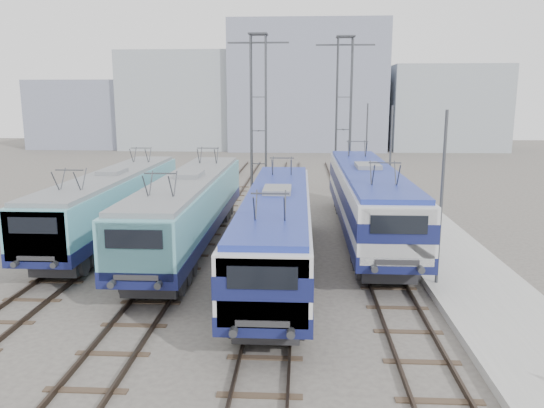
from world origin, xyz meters
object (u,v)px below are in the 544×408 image
Objects in this scene: locomotive_center_right at (277,224)px; mast_rear at (366,146)px; locomotive_far_right at (367,195)px; mast_mid at (390,164)px; locomotive_far_left at (112,199)px; locomotive_center_left at (189,205)px; catenary_tower_east at (344,108)px; mast_front at (441,203)px; catenary_tower_west at (259,109)px.

mast_rear reaches higher than locomotive_center_right.
locomotive_far_right is at bearing 53.34° from locomotive_center_right.
locomotive_far_left is at bearing -161.71° from mast_mid.
locomotive_center_left is 5.75m from locomotive_center_right.
catenary_tower_east reaches higher than mast_rear.
locomotive_far_left is 0.99× the size of locomotive_center_right.
locomotive_far_left is at bearing -131.32° from catenary_tower_east.
locomotive_far_left is 2.45× the size of mast_front.
locomotive_far_right is 14.99m from catenary_tower_east.
locomotive_center_left is 1.48× the size of catenary_tower_west.
locomotive_center_right is 23.33m from mast_rear.
mast_mid is (1.85, 4.37, 1.12)m from locomotive_far_right.
mast_mid reaches higher than locomotive_far_left.
locomotive_center_left is 15.64m from catenary_tower_west.
locomotive_far_right is at bearing 15.28° from locomotive_center_left.
locomotive_far_right is 2.68× the size of mast_rear.
locomotive_far_right reaches higher than locomotive_center_left.
locomotive_center_left is 12.09m from mast_front.
locomotive_far_left is 0.92× the size of locomotive_far_right.
mast_rear reaches higher than locomotive_far_right.
locomotive_center_right reaches higher than locomotive_far_left.
mast_mid is 1.00× the size of mast_rear.
catenary_tower_west is 1.71× the size of mast_front.
locomotive_far_right reaches higher than locomotive_far_left.
locomotive_center_left is at bearing 154.52° from mast_front.
locomotive_center_right is at bearing -105.82° from mast_rear.
locomotive_far_left is at bearing 158.68° from locomotive_center_left.
catenary_tower_east reaches higher than mast_front.
locomotive_center_left is 12.88m from mast_mid.
catenary_tower_east reaches higher than locomotive_center_right.
catenary_tower_east is 1.71× the size of mast_front.
mast_mid is (10.85, 6.83, 1.28)m from locomotive_center_left.
catenary_tower_west reaches higher than mast_rear.
catenary_tower_east is (8.75, 16.83, 4.42)m from locomotive_center_left.
mast_rear is at bearing 48.04° from locomotive_far_left.
locomotive_center_left is (4.50, -1.76, 0.08)m from locomotive_far_left.
catenary_tower_west is at bearing 96.97° from locomotive_center_right.
mast_mid is (6.35, 10.42, 1.29)m from locomotive_center_right.
catenary_tower_east is at bearing -136.40° from mast_rear.
locomotive_center_right is 2.47× the size of mast_front.
mast_front reaches higher than locomotive_far_left.
catenary_tower_east is 10.69m from mast_mid.
catenary_tower_east is (-0.25, 14.37, 4.26)m from locomotive_far_right.
locomotive_far_left is at bearing -117.31° from catenary_tower_west.
mast_front is at bearing -25.48° from locomotive_center_left.
catenary_tower_east is at bearing 62.53° from locomotive_center_left.
locomotive_center_left is 21.77m from mast_rear.
mast_front is (6.35, -1.58, 1.29)m from locomotive_center_right.
catenary_tower_east is (6.50, 2.00, 0.00)m from catenary_tower_west.
mast_front is 1.00× the size of mast_rear.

